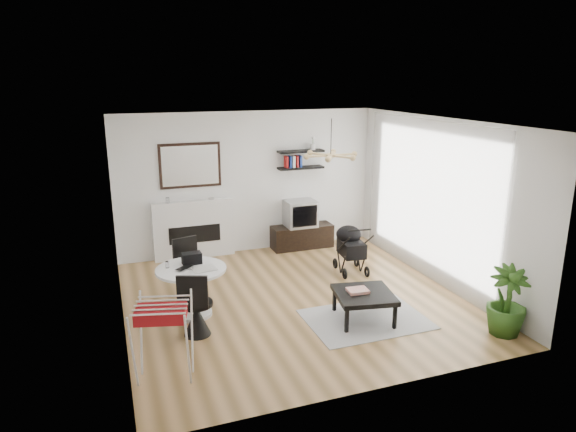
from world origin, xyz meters
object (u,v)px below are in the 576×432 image
object	(u,v)px
drying_rack	(164,340)
stroller	(350,250)
coffee_table	(364,296)
potted_plant	(507,301)
tv_console	(302,236)
fireplace	(194,222)
crt_tv	(300,213)
dining_table	(192,284)

from	to	relation	value
drying_rack	stroller	bearing A→B (deg)	48.54
coffee_table	potted_plant	size ratio (longest dim) A/B	0.97
tv_console	potted_plant	xyz separation A→B (m)	(1.23, -4.23, 0.24)
stroller	drying_rack	bearing A→B (deg)	-139.85
stroller	potted_plant	world-z (taller)	potted_plant
fireplace	crt_tv	world-z (taller)	fireplace
drying_rack	fireplace	bearing A→B (deg)	90.42
fireplace	coffee_table	world-z (taller)	fireplace
stroller	coffee_table	world-z (taller)	stroller
tv_console	crt_tv	world-z (taller)	crt_tv
dining_table	potted_plant	xyz separation A→B (m)	(3.80, -1.95, -0.01)
coffee_table	potted_plant	xyz separation A→B (m)	(1.57, -0.99, 0.10)
fireplace	tv_console	size ratio (longest dim) A/B	1.77
crt_tv	potted_plant	distance (m)	4.42
tv_console	coffee_table	distance (m)	3.26
tv_console	crt_tv	bearing A→B (deg)	-175.68
fireplace	stroller	bearing A→B (deg)	-33.81
coffee_table	potted_plant	world-z (taller)	potted_plant
stroller	crt_tv	bearing A→B (deg)	110.47
tv_console	stroller	xyz separation A→B (m)	(0.32, -1.49, 0.16)
stroller	coffee_table	size ratio (longest dim) A/B	0.98
dining_table	coffee_table	distance (m)	2.43
potted_plant	fireplace	bearing A→B (deg)	127.42
dining_table	coffee_table	xyz separation A→B (m)	(2.23, -0.96, -0.11)
fireplace	coffee_table	xyz separation A→B (m)	(1.78, -3.39, -0.32)
drying_rack	potted_plant	distance (m)	4.39
dining_table	drying_rack	size ratio (longest dim) A/B	1.06
drying_rack	tv_console	bearing A→B (deg)	65.32
drying_rack	stroller	distance (m)	4.15
crt_tv	potted_plant	size ratio (longest dim) A/B	0.63
potted_plant	coffee_table	bearing A→B (deg)	147.80
crt_tv	dining_table	world-z (taller)	crt_tv
drying_rack	potted_plant	xyz separation A→B (m)	(4.37, -0.45, -0.02)
drying_rack	potted_plant	world-z (taller)	potted_plant
fireplace	crt_tv	distance (m)	2.08
tv_console	stroller	size ratio (longest dim) A/B	1.36
drying_rack	stroller	world-z (taller)	drying_rack
tv_console	drying_rack	distance (m)	4.92
stroller	coffee_table	xyz separation A→B (m)	(-0.66, -1.75, -0.02)
tv_console	stroller	bearing A→B (deg)	-77.70
fireplace	potted_plant	size ratio (longest dim) A/B	2.31
fireplace	stroller	size ratio (longest dim) A/B	2.41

